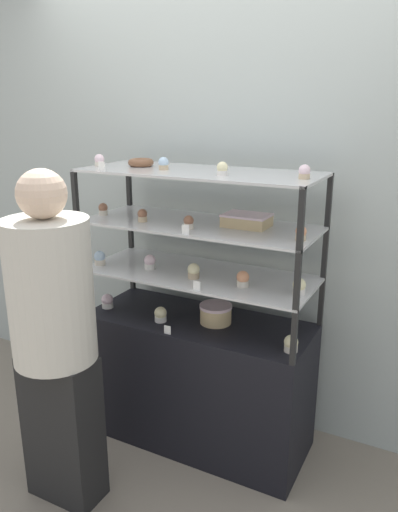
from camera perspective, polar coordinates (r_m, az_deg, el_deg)
The scene contains 30 objects.
ground_plane at distance 3.00m, azimuth 0.00°, elevation -19.89°, with size 20.00×20.00×0.00m, color gray.
back_wall at distance 2.80m, azimuth 3.69°, elevation 6.63°, with size 8.00×0.05×2.60m.
display_base at distance 2.80m, azimuth 0.00°, elevation -14.00°, with size 1.18×0.48×0.72m.
display_riser_lower at distance 2.54m, azimuth 0.00°, elevation -2.30°, with size 1.18×0.48×0.26m.
display_riser_middle at distance 2.47m, azimuth 0.00°, elevation 3.39°, with size 1.18×0.48×0.26m.
display_riser_upper at distance 2.42m, azimuth 0.00°, elevation 9.35°, with size 1.18×0.48×0.26m.
layer_cake_centerpiece at distance 2.58m, azimuth 1.93°, elevation -6.60°, with size 0.17×0.17×0.10m.
sheet_cake_frosted at distance 2.41m, azimuth 5.48°, elevation 4.09°, with size 0.22×0.16×0.06m.
cupcake_0 at distance 2.82m, azimuth -10.43°, elevation -5.10°, with size 0.06×0.06×0.08m.
cupcake_1 at distance 2.61m, azimuth -4.42°, elevation -6.69°, with size 0.06×0.06×0.08m.
cupcake_2 at distance 2.34m, azimuth 10.47°, elevation -9.84°, with size 0.06×0.06×0.08m.
price_tag_0 at distance 2.48m, azimuth -3.63°, elevation -8.43°, with size 0.04×0.00×0.04m.
cupcake_3 at distance 2.71m, azimuth -11.27°, elevation -0.23°, with size 0.06×0.06×0.08m.
cupcake_4 at distance 2.61m, azimuth -5.63°, elevation -0.70°, with size 0.06×0.06×0.08m.
cupcake_5 at distance 2.46m, azimuth -0.62°, elevation -1.73°, with size 0.06×0.06×0.08m.
cupcake_6 at distance 2.35m, azimuth 5.03°, elevation -2.64°, with size 0.06×0.06×0.08m.
cupcake_7 at distance 2.29m, azimuth 11.37°, elevation -3.46°, with size 0.06×0.06×0.08m.
price_tag_1 at distance 2.30m, azimuth -0.25°, elevation -3.41°, with size 0.04×0.00×0.04m.
cupcake_8 at distance 2.70m, azimuth -10.90°, elevation 5.28°, with size 0.05×0.05×0.06m.
cupcake_9 at distance 2.52m, azimuth -6.49°, elevation 4.62°, with size 0.05×0.05×0.06m.
cupcake_10 at distance 2.35m, azimuth -1.19°, elevation 3.87°, with size 0.05×0.05×0.06m.
cupcake_11 at distance 2.19m, azimuth 11.58°, elevation 2.55°, with size 0.05×0.05×0.06m.
price_tag_2 at distance 2.25m, azimuth -1.56°, elevation 3.02°, with size 0.04×0.00×0.04m.
cupcake_12 at distance 2.65m, azimuth -11.32°, elevation 10.66°, with size 0.05×0.05×0.06m.
cupcake_13 at distance 2.46m, azimuth -4.08°, elevation 10.48°, with size 0.05×0.05×0.06m.
cupcake_14 at distance 2.26m, azimuth 2.68°, elevation 9.92°, with size 0.05×0.05×0.06m.
cupcake_15 at distance 2.19m, azimuth 11.96°, elevation 9.36°, with size 0.05×0.05×0.06m.
price_tag_3 at distance 2.45m, azimuth -11.05°, elevation 10.03°, with size 0.04×0.00×0.04m.
donut_glazed at distance 2.62m, azimuth -6.66°, elevation 10.57°, with size 0.13×0.13×0.04m.
customer_figure at distance 2.29m, azimuth -16.17°, elevation -8.73°, with size 0.36×0.36×1.56m.
Camera 1 is at (1.11, -2.13, 1.80)m, focal length 35.00 mm.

